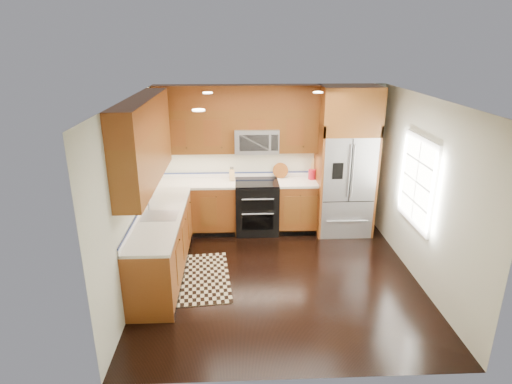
{
  "coord_description": "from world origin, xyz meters",
  "views": [
    {
      "loc": [
        -0.59,
        -5.48,
        3.31
      ],
      "look_at": [
        -0.31,
        0.6,
        1.14
      ],
      "focal_mm": 30.0,
      "sensor_mm": 36.0,
      "label": 1
    }
  ],
  "objects_px": {
    "knife_block": "(232,175)",
    "utensil_crock": "(312,172)",
    "refrigerator": "(346,162)",
    "rug": "(200,277)",
    "range": "(257,207)"
  },
  "relations": [
    {
      "from": "range",
      "to": "rug",
      "type": "distance_m",
      "value": 1.91
    },
    {
      "from": "rug",
      "to": "knife_block",
      "type": "height_order",
      "value": "knife_block"
    },
    {
      "from": "refrigerator",
      "to": "knife_block",
      "type": "distance_m",
      "value": 2.01
    },
    {
      "from": "knife_block",
      "to": "utensil_crock",
      "type": "bearing_deg",
      "value": -0.26
    },
    {
      "from": "knife_block",
      "to": "utensil_crock",
      "type": "height_order",
      "value": "utensil_crock"
    },
    {
      "from": "refrigerator",
      "to": "rug",
      "type": "bearing_deg",
      "value": -147.44
    },
    {
      "from": "rug",
      "to": "utensil_crock",
      "type": "relative_size",
      "value": 3.78
    },
    {
      "from": "rug",
      "to": "range",
      "type": "bearing_deg",
      "value": 54.88
    },
    {
      "from": "utensil_crock",
      "to": "knife_block",
      "type": "bearing_deg",
      "value": 179.74
    },
    {
      "from": "range",
      "to": "refrigerator",
      "type": "xyz_separation_m",
      "value": [
        1.55,
        -0.04,
        0.83
      ]
    },
    {
      "from": "range",
      "to": "refrigerator",
      "type": "relative_size",
      "value": 0.36
    },
    {
      "from": "range",
      "to": "utensil_crock",
      "type": "bearing_deg",
      "value": 7.31
    },
    {
      "from": "knife_block",
      "to": "refrigerator",
      "type": "bearing_deg",
      "value": -4.96
    },
    {
      "from": "range",
      "to": "rug",
      "type": "bearing_deg",
      "value": -119.65
    },
    {
      "from": "rug",
      "to": "knife_block",
      "type": "relative_size",
      "value": 5.84
    }
  ]
}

